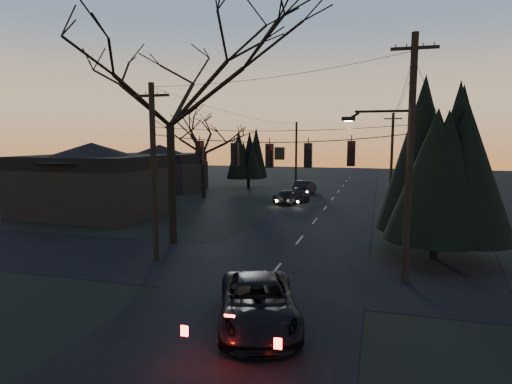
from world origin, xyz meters
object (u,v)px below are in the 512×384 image
(utility_pole_right, at_px, (404,282))
(bare_tree_left, at_px, (169,77))
(utility_pole_left, at_px, (156,260))
(sedan_oncoming_a, at_px, (292,197))
(suv_near, at_px, (258,303))
(utility_pole_far_r, at_px, (390,196))
(utility_pole_far_l, at_px, (296,184))
(evergreen_right, at_px, (438,164))
(sedan_oncoming_b, at_px, (305,187))

(utility_pole_right, distance_m, bare_tree_left, 15.72)
(utility_pole_left, bearing_deg, sedan_oncoming_a, 81.83)
(utility_pole_right, relative_size, suv_near, 1.93)
(utility_pole_right, distance_m, utility_pole_far_r, 28.00)
(utility_pole_far_l, height_order, suv_near, utility_pole_far_l)
(sedan_oncoming_a, bearing_deg, utility_pole_right, 138.94)
(bare_tree_left, xyz_separation_m, sedan_oncoming_a, (3.58, 16.20, -8.54))
(utility_pole_far_r, bearing_deg, suv_near, -97.94)
(utility_pole_right, bearing_deg, utility_pole_far_l, 107.72)
(bare_tree_left, distance_m, suv_near, 14.51)
(utility_pole_right, height_order, utility_pole_far_r, utility_pole_right)
(utility_pole_left, distance_m, bare_tree_left, 9.84)
(suv_near, bearing_deg, utility_pole_left, 121.42)
(utility_pole_right, xyz_separation_m, sedan_oncoming_a, (-8.70, 19.51, 0.69))
(utility_pole_right, xyz_separation_m, bare_tree_left, (-12.28, 3.30, 9.23))
(utility_pole_right, height_order, utility_pole_far_l, utility_pole_right)
(evergreen_right, height_order, suv_near, evergreen_right)
(sedan_oncoming_a, bearing_deg, bare_tree_left, 102.44)
(utility_pole_right, distance_m, evergreen_right, 6.47)
(utility_pole_left, distance_m, sedan_oncoming_b, 26.58)
(evergreen_right, bearing_deg, utility_pole_far_r, 93.76)
(utility_pole_far_l, relative_size, bare_tree_left, 0.61)
(utility_pole_far_r, distance_m, utility_pole_far_l, 14.01)
(evergreen_right, bearing_deg, utility_pole_left, -162.35)
(utility_pole_far_l, distance_m, sedan_oncoming_a, 16.74)
(utility_pole_right, distance_m, utility_pole_far_l, 37.79)
(evergreen_right, bearing_deg, utility_pole_right, -110.64)
(suv_near, relative_size, sedan_oncoming_b, 1.14)
(utility_pole_left, distance_m, suv_near, 8.89)
(utility_pole_far_r, bearing_deg, sedan_oncoming_b, -169.70)
(utility_pole_far_l, bearing_deg, utility_pole_far_r, -34.82)
(evergreen_right, xyz_separation_m, suv_near, (-6.27, -9.84, -3.98))
(utility_pole_right, distance_m, sedan_oncoming_b, 27.83)
(bare_tree_left, bearing_deg, evergreen_right, 3.52)
(sedan_oncoming_a, bearing_deg, sedan_oncoming_b, -65.10)
(utility_pole_left, xyz_separation_m, utility_pole_far_l, (0.00, 36.00, 0.00))
(utility_pole_right, bearing_deg, sedan_oncoming_b, 108.23)
(bare_tree_left, relative_size, suv_near, 2.54)
(utility_pole_right, height_order, evergreen_right, evergreen_right)
(utility_pole_left, relative_size, sedan_oncoming_b, 1.87)
(sedan_oncoming_b, bearing_deg, utility_pole_right, 111.58)
(utility_pole_far_r, relative_size, bare_tree_left, 0.64)
(utility_pole_far_r, distance_m, suv_near, 34.02)
(bare_tree_left, distance_m, evergreen_right, 14.59)
(utility_pole_far_r, height_order, sedan_oncoming_b, utility_pole_far_r)
(utility_pole_right, height_order, sedan_oncoming_a, utility_pole_right)
(utility_pole_right, relative_size, sedan_oncoming_a, 2.46)
(utility_pole_far_l, height_order, sedan_oncoming_a, utility_pole_far_l)
(suv_near, bearing_deg, sedan_oncoming_b, 78.40)
(evergreen_right, bearing_deg, bare_tree_left, -176.48)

